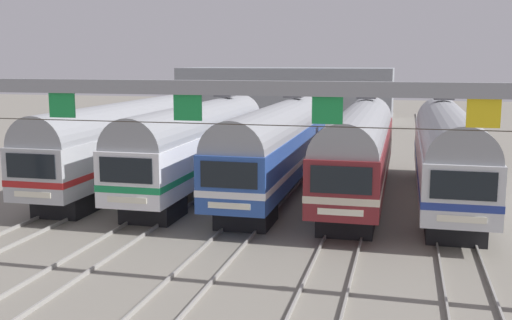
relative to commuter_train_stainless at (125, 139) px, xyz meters
name	(u,v)px	position (x,y,z in m)	size (l,w,h in m)	color
ground_plane	(276,194)	(8.62, 0.01, -2.69)	(160.00, 160.00, 0.00)	gray
track_bed	(320,148)	(8.62, 17.01, -2.61)	(18.74, 70.00, 0.15)	gray
commuter_train_stainless	(125,139)	(0.00, 0.00, 0.00)	(2.88, 18.06, 4.77)	#B2B5BA
commuter_train_white	(199,142)	(4.31, 0.00, 0.00)	(2.88, 18.06, 5.05)	white
commuter_train_blue	(276,144)	(8.62, 0.00, 0.00)	(2.88, 18.06, 5.05)	#284C9E
commuter_train_maroon	(359,147)	(12.93, 0.00, 0.00)	(2.88, 18.06, 5.05)	maroon
commuter_train_silver	(447,150)	(17.24, 0.00, 0.00)	(2.88, 18.06, 5.05)	silver
catenary_gantry	(188,119)	(8.62, -13.49, 2.58)	(22.48, 0.44, 6.97)	gray
maintenance_building	(287,94)	(1.33, 41.31, 0.36)	(24.74, 10.00, 6.10)	gray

